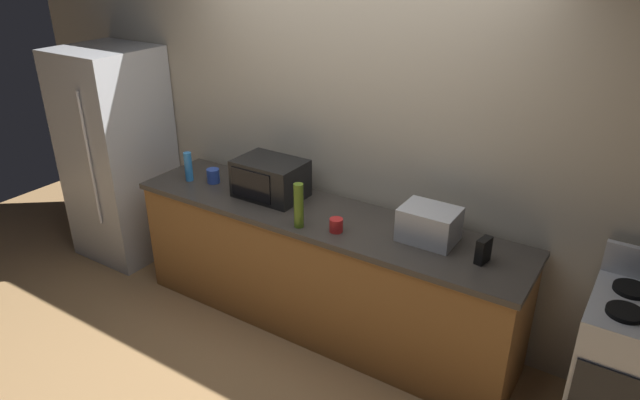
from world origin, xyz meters
name	(u,v)px	position (x,y,z in m)	size (l,w,h in m)	color
ground_plane	(288,353)	(0.00, 0.00, 0.00)	(8.00, 8.00, 0.00)	#A87F51
back_wall	(352,133)	(0.00, 0.81, 1.35)	(6.40, 0.10, 2.70)	#B2A893
counter_run	(320,270)	(0.00, 0.40, 0.45)	(2.84, 0.64, 0.90)	brown
refrigerator	(118,155)	(-2.05, 0.40, 0.90)	(0.72, 0.73, 1.80)	#B7BABF
stove_range	(636,379)	(2.00, 0.40, 0.46)	(0.60, 0.61, 1.08)	#B7BABF
microwave	(270,178)	(-0.45, 0.45, 1.04)	(0.48, 0.35, 0.27)	black
toaster_oven	(429,224)	(0.75, 0.46, 1.01)	(0.34, 0.26, 0.21)	#B7BABF
cordless_phone	(483,250)	(1.12, 0.38, 0.98)	(0.05, 0.11, 0.15)	black
bottle_spray_cleaner	(188,167)	(-1.15, 0.34, 1.01)	(0.06, 0.06, 0.22)	#338CE5
bottle_olive_oil	(299,206)	(-0.01, 0.17, 1.05)	(0.06, 0.06, 0.30)	#4C6B19
mug_red	(336,225)	(0.22, 0.24, 0.94)	(0.09, 0.09, 0.09)	red
mug_blue	(213,176)	(-0.96, 0.41, 0.95)	(0.10, 0.10, 0.11)	#2D4CB2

